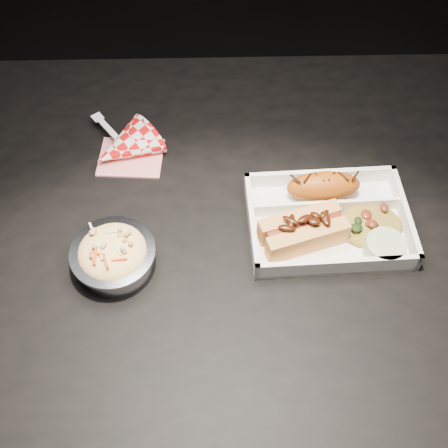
{
  "coord_description": "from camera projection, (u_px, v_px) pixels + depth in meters",
  "views": [
    {
      "loc": [
        -0.02,
        -0.54,
        1.49
      ],
      "look_at": [
        -0.01,
        -0.06,
        0.81
      ],
      "focal_mm": 45.0,
      "sensor_mm": 36.0,
      "label": 1
    }
  ],
  "objects": [
    {
      "name": "fried_rice_mound",
      "position": [
        371.0,
        222.0,
        0.88
      ],
      "size": [
        0.11,
        0.09,
        0.03
      ],
      "primitive_type": "ellipsoid",
      "rotation": [
        0.0,
        0.0,
        0.04
      ],
      "color": "#A4842F",
      "rests_on": "food_tray"
    },
    {
      "name": "napkin_fork",
      "position": [
        125.0,
        148.0,
        0.98
      ],
      "size": [
        0.15,
        0.16,
        0.1
      ],
      "rotation": [
        0.0,
        0.0,
        -0.93
      ],
      "color": "red",
      "rests_on": "dining_table"
    },
    {
      "name": "hotdog",
      "position": [
        303.0,
        230.0,
        0.85
      ],
      "size": [
        0.14,
        0.09,
        0.06
      ],
      "rotation": [
        0.0,
        0.0,
        0.3
      ],
      "color": "#E59D4E",
      "rests_on": "food_tray"
    },
    {
      "name": "dining_table",
      "position": [
        227.0,
        246.0,
        0.99
      ],
      "size": [
        1.2,
        0.8,
        0.75
      ],
      "color": "black",
      "rests_on": "ground"
    },
    {
      "name": "foil_coleslaw_cup",
      "position": [
        113.0,
        255.0,
        0.83
      ],
      "size": [
        0.13,
        0.13,
        0.07
      ],
      "color": "silver",
      "rests_on": "dining_table"
    },
    {
      "name": "fried_pastry",
      "position": [
        323.0,
        186.0,
        0.9
      ],
      "size": [
        0.12,
        0.05,
        0.05
      ],
      "primitive_type": "ellipsoid",
      "rotation": [
        0.0,
        0.0,
        0.04
      ],
      "color": "#A84E10",
      "rests_on": "food_tray"
    },
    {
      "name": "floor",
      "position": [
        226.0,
        381.0,
        1.54
      ],
      "size": [
        4.0,
        4.0,
        0.05
      ],
      "primitive_type": "cube",
      "color": "black",
      "rests_on": "ground"
    },
    {
      "name": "food_tray",
      "position": [
        327.0,
        222.0,
        0.89
      ],
      "size": [
        0.26,
        0.19,
        0.04
      ],
      "rotation": [
        0.0,
        0.0,
        0.04
      ],
      "color": "white",
      "rests_on": "dining_table"
    },
    {
      "name": "cupcake_liner",
      "position": [
        384.0,
        248.0,
        0.85
      ],
      "size": [
        0.06,
        0.06,
        0.03
      ],
      "primitive_type": "cylinder",
      "color": "#ABC191",
      "rests_on": "food_tray"
    }
  ]
}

